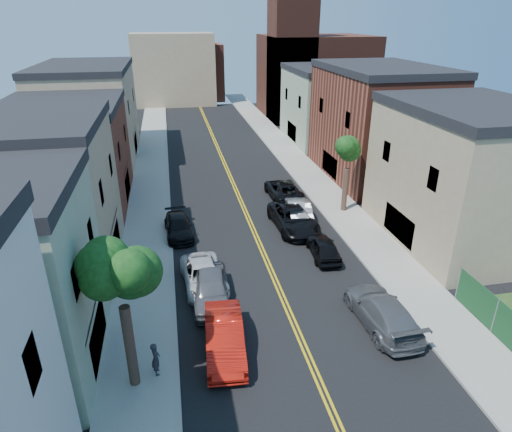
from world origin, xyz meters
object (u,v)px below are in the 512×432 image
white_pickup (204,276)px  grey_car_left (211,289)px  black_car_left (178,227)px  dark_car_right_far (284,190)px  black_car_right (323,247)px  grey_car_right (382,311)px  black_suv_lane (294,219)px  red_sedan (225,337)px  silver_car_right (298,209)px  pedestrian_left (156,359)px

white_pickup → grey_car_left: size_ratio=1.04×
black_car_left → dark_car_right_far: bearing=27.1°
black_car_right → grey_car_right: bearing=98.5°
white_pickup → black_suv_lane: black_suv_lane is taller
red_sedan → grey_car_right: red_sedan is taller
red_sedan → silver_car_right: red_sedan is taller
grey_car_left → grey_car_right: grey_car_left is taller
silver_car_right → red_sedan: bearing=68.8°
black_suv_lane → grey_car_left: bearing=-133.3°
black_car_left → black_suv_lane: (8.50, -0.59, 0.16)m
grey_car_right → black_car_right: 7.38m
black_car_right → silver_car_right: bearing=-86.3°
grey_car_left → black_suv_lane: (7.00, 8.18, -0.01)m
red_sedan → grey_car_right: bearing=7.1°
silver_car_right → black_suv_lane: black_suv_lane is taller
black_car_right → black_suv_lane: size_ratio=0.69×
white_pickup → pedestrian_left: bearing=-116.1°
black_suv_lane → pedestrian_left: (-9.96, -13.29, 0.13)m
white_pickup → black_car_left: bearing=95.4°
grey_car_left → black_car_right: bearing=29.2°
red_sedan → white_pickup: bearing=98.7°
black_car_right → black_car_left: bearing=-24.9°
white_pickup → silver_car_right: silver_car_right is taller
black_car_left → silver_car_right: size_ratio=0.95×
red_sedan → pedestrian_left: (-3.16, -0.99, 0.12)m
black_car_left → red_sedan: bearing=-86.0°
white_pickup → grey_car_right: size_ratio=0.91×
silver_car_right → pedestrian_left: pedestrian_left is taller
grey_car_right → dark_car_right_far: 17.98m
dark_car_right_far → black_suv_lane: bearing=82.1°
black_car_right → black_suv_lane: bearing=-76.1°
grey_car_left → pedestrian_left: pedestrian_left is taller
silver_car_right → grey_car_right: bearing=99.9°
red_sedan → grey_car_left: grey_car_left is taller
black_suv_lane → grey_car_right: bearing=-86.0°
grey_car_left → black_suv_lane: bearing=53.5°
dark_car_right_far → red_sedan: bearing=67.2°
grey_car_right → black_suv_lane: bearing=-85.4°
red_sedan → black_car_right: size_ratio=1.23×
white_pickup → red_sedan: bearing=-89.6°
black_car_left → black_suv_lane: black_suv_lane is taller
black_car_left → dark_car_right_far: 10.81m
red_sedan → grey_car_right: 8.21m
white_pickup → dark_car_right_far: (8.08, 12.64, 0.07)m
red_sedan → grey_car_left: (-0.20, 4.13, 0.01)m
silver_car_right → black_suv_lane: (-0.81, -1.68, 0.02)m
grey_car_left → silver_car_right: (7.81, 9.86, -0.03)m
pedestrian_left → grey_car_left: bearing=-37.5°
black_car_left → white_pickup: bearing=-83.8°
white_pickup → pedestrian_left: (-2.69, -6.75, 0.25)m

